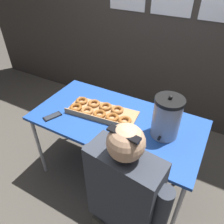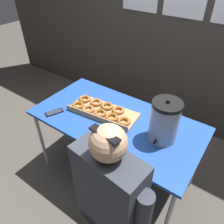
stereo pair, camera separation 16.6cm
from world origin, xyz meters
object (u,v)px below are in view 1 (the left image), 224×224
Objects in this scene: person_seated at (122,208)px; cell_phone at (52,116)px; donut_box at (101,111)px; coffee_urn at (167,117)px.

cell_phone is at bearing -16.68° from person_seated.
person_seated is at bearing -55.13° from donut_box.
donut_box is 0.60m from coffee_urn.
person_seated reaches higher than cell_phone.
donut_box is at bearing -42.82° from person_seated.
person_seated reaches higher than coffee_urn.
person_seated is (0.89, -0.38, -0.14)m from cell_phone.
person_seated is (0.54, -0.63, -0.16)m from donut_box.
coffee_urn is 0.98m from cell_phone.
donut_box is at bearing -178.96° from coffee_urn.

